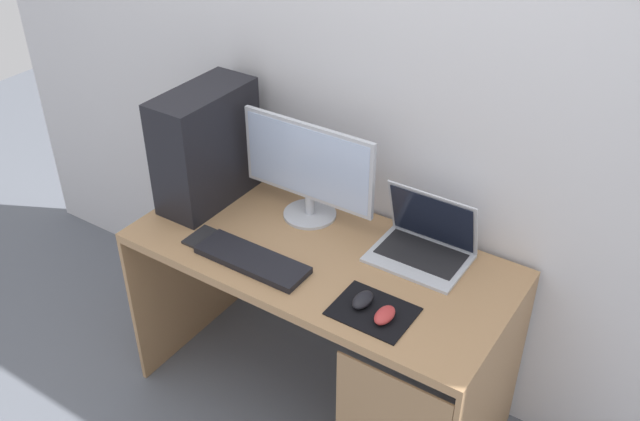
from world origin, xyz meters
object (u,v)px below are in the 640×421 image
object	(u,v)px
mouse_left	(363,300)
monitor	(308,170)
mouse_right	(385,315)
cell_phone	(200,237)
pc_tower	(206,146)
laptop	(424,244)
keyboard	(252,260)

from	to	relation	value
mouse_left	monitor	bearing A→B (deg)	142.89
mouse_right	cell_phone	bearing A→B (deg)	178.78
pc_tower	monitor	size ratio (longest dim) A/B	0.83
laptop	keyboard	size ratio (longest dim) A/B	0.80
keyboard	cell_phone	world-z (taller)	keyboard
pc_tower	monitor	distance (m)	0.42
monitor	mouse_right	bearing A→B (deg)	-33.76
laptop	keyboard	xyz separation A→B (m)	(-0.48, -0.37, -0.04)
laptop	mouse_right	bearing A→B (deg)	-81.90
pc_tower	keyboard	bearing A→B (deg)	-31.70
laptop	mouse_left	size ratio (longest dim) A/B	3.51
monitor	pc_tower	bearing A→B (deg)	-166.02
mouse_left	mouse_right	bearing A→B (deg)	-14.74
pc_tower	keyboard	world-z (taller)	pc_tower
mouse_right	cell_phone	size ratio (longest dim) A/B	0.74
mouse_left	mouse_right	xyz separation A→B (m)	(0.09, -0.02, 0.00)
monitor	cell_phone	distance (m)	0.47
cell_phone	mouse_left	bearing A→B (deg)	0.68
laptop	mouse_right	xyz separation A→B (m)	(0.05, -0.38, -0.03)
laptop	cell_phone	size ratio (longest dim) A/B	2.59
pc_tower	mouse_right	world-z (taller)	pc_tower
monitor	cell_phone	size ratio (longest dim) A/B	4.29
laptop	monitor	bearing A→B (deg)	-177.48
pc_tower	mouse_left	size ratio (longest dim) A/B	4.82
mouse_right	keyboard	bearing A→B (deg)	179.46
cell_phone	mouse_right	bearing A→B (deg)	-1.22
keyboard	pc_tower	bearing A→B (deg)	148.30
mouse_left	keyboard	bearing A→B (deg)	-177.39
keyboard	cell_phone	xyz separation A→B (m)	(-0.25, 0.01, -0.01)
mouse_left	pc_tower	bearing A→B (deg)	164.76
monitor	mouse_left	distance (m)	0.58
laptop	mouse_left	world-z (taller)	laptop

